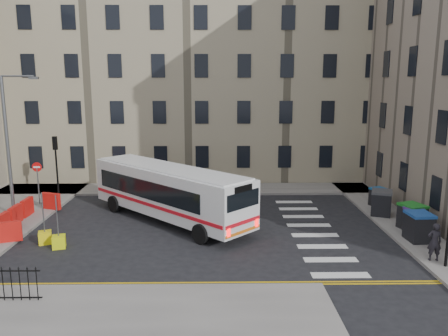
{
  "coord_description": "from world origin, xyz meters",
  "views": [
    {
      "loc": [
        -1.04,
        -22.72,
        7.82
      ],
      "look_at": [
        -0.7,
        1.74,
        3.0
      ],
      "focal_mm": 35.0,
      "sensor_mm": 36.0,
      "label": 1
    }
  ],
  "objects_px": {
    "streetlamp": "(7,145)",
    "wheelie_bin_c": "(412,217)",
    "wheelie_bin_e": "(379,197)",
    "wheelie_bin_a": "(419,227)",
    "bollard_yellow": "(59,242)",
    "wheelie_bin_b": "(415,222)",
    "wheelie_bin_d": "(381,203)",
    "bollard_chevron": "(45,238)",
    "pedestrian": "(434,242)",
    "bus": "(169,191)"
  },
  "relations": [
    {
      "from": "wheelie_bin_c",
      "to": "bollard_chevron",
      "type": "bearing_deg",
      "value": 165.8
    },
    {
      "from": "wheelie_bin_d",
      "to": "bollard_chevron",
      "type": "bearing_deg",
      "value": -145.84
    },
    {
      "from": "bus",
      "to": "wheelie_bin_c",
      "type": "xyz_separation_m",
      "value": [
        13.05,
        -2.1,
        -0.93
      ]
    },
    {
      "from": "wheelie_bin_b",
      "to": "wheelie_bin_e",
      "type": "xyz_separation_m",
      "value": [
        0.06,
        5.15,
        -0.08
      ]
    },
    {
      "from": "streetlamp",
      "to": "wheelie_bin_c",
      "type": "xyz_separation_m",
      "value": [
        22.22,
        -2.74,
        -3.5
      ]
    },
    {
      "from": "bollard_chevron",
      "to": "wheelie_bin_a",
      "type": "bearing_deg",
      "value": -0.74
    },
    {
      "from": "wheelie_bin_c",
      "to": "bollard_yellow",
      "type": "distance_m",
      "value": 18.03
    },
    {
      "from": "wheelie_bin_a",
      "to": "bollard_yellow",
      "type": "height_order",
      "value": "wheelie_bin_a"
    },
    {
      "from": "wheelie_bin_b",
      "to": "bollard_chevron",
      "type": "height_order",
      "value": "wheelie_bin_b"
    },
    {
      "from": "bus",
      "to": "wheelie_bin_e",
      "type": "height_order",
      "value": "bus"
    },
    {
      "from": "bus",
      "to": "wheelie_bin_d",
      "type": "relative_size",
      "value": 5.97
    },
    {
      "from": "wheelie_bin_b",
      "to": "wheelie_bin_c",
      "type": "height_order",
      "value": "wheelie_bin_c"
    },
    {
      "from": "wheelie_bin_a",
      "to": "wheelie_bin_e",
      "type": "relative_size",
      "value": 1.09
    },
    {
      "from": "wheelie_bin_c",
      "to": "bus",
      "type": "bearing_deg",
      "value": 152.28
    },
    {
      "from": "wheelie_bin_a",
      "to": "wheelie_bin_d",
      "type": "bearing_deg",
      "value": 90.41
    },
    {
      "from": "wheelie_bin_a",
      "to": "wheelie_bin_c",
      "type": "relative_size",
      "value": 0.93
    },
    {
      "from": "streetlamp",
      "to": "wheelie_bin_a",
      "type": "height_order",
      "value": "streetlamp"
    },
    {
      "from": "streetlamp",
      "to": "wheelie_bin_c",
      "type": "bearing_deg",
      "value": -7.03
    },
    {
      "from": "pedestrian",
      "to": "wheelie_bin_d",
      "type": "bearing_deg",
      "value": -86.69
    },
    {
      "from": "pedestrian",
      "to": "wheelie_bin_c",
      "type": "bearing_deg",
      "value": -96.71
    },
    {
      "from": "streetlamp",
      "to": "wheelie_bin_a",
      "type": "relative_size",
      "value": 5.8
    },
    {
      "from": "streetlamp",
      "to": "bollard_yellow",
      "type": "distance_m",
      "value": 7.59
    },
    {
      "from": "wheelie_bin_a",
      "to": "bus",
      "type": "bearing_deg",
      "value": 160.31
    },
    {
      "from": "wheelie_bin_c",
      "to": "wheelie_bin_d",
      "type": "bearing_deg",
      "value": 85.64
    },
    {
      "from": "wheelie_bin_b",
      "to": "wheelie_bin_e",
      "type": "height_order",
      "value": "wheelie_bin_b"
    },
    {
      "from": "pedestrian",
      "to": "bollard_yellow",
      "type": "relative_size",
      "value": 2.83
    },
    {
      "from": "wheelie_bin_a",
      "to": "wheelie_bin_b",
      "type": "xyz_separation_m",
      "value": [
        0.21,
        0.93,
        -0.06
      ]
    },
    {
      "from": "wheelie_bin_c",
      "to": "bollard_yellow",
      "type": "relative_size",
      "value": 2.51
    },
    {
      "from": "wheelie_bin_d",
      "to": "bollard_yellow",
      "type": "distance_m",
      "value": 17.87
    },
    {
      "from": "wheelie_bin_e",
      "to": "pedestrian",
      "type": "relative_size",
      "value": 0.76
    },
    {
      "from": "wheelie_bin_b",
      "to": "wheelie_bin_d",
      "type": "distance_m",
      "value": 3.4
    },
    {
      "from": "wheelie_bin_d",
      "to": "wheelie_bin_e",
      "type": "relative_size",
      "value": 1.27
    },
    {
      "from": "pedestrian",
      "to": "bollard_chevron",
      "type": "height_order",
      "value": "pedestrian"
    },
    {
      "from": "wheelie_bin_e",
      "to": "bollard_yellow",
      "type": "relative_size",
      "value": 2.15
    },
    {
      "from": "wheelie_bin_a",
      "to": "wheelie_bin_e",
      "type": "bearing_deg",
      "value": 84.36
    },
    {
      "from": "wheelie_bin_e",
      "to": "pedestrian",
      "type": "xyz_separation_m",
      "value": [
        -0.72,
        -8.53,
        0.27
      ]
    },
    {
      "from": "wheelie_bin_a",
      "to": "pedestrian",
      "type": "relative_size",
      "value": 0.83
    },
    {
      "from": "streetlamp",
      "to": "wheelie_bin_e",
      "type": "relative_size",
      "value": 6.31
    },
    {
      "from": "bus",
      "to": "pedestrian",
      "type": "xyz_separation_m",
      "value": [
        12.21,
        -6.23,
        -0.77
      ]
    },
    {
      "from": "bus",
      "to": "wheelie_bin_a",
      "type": "relative_size",
      "value": 6.95
    },
    {
      "from": "wheelie_bin_c",
      "to": "bollard_yellow",
      "type": "bearing_deg",
      "value": 167.9
    },
    {
      "from": "wheelie_bin_a",
      "to": "wheelie_bin_b",
      "type": "relative_size",
      "value": 1.05
    },
    {
      "from": "streetlamp",
      "to": "bus",
      "type": "relative_size",
      "value": 0.83
    },
    {
      "from": "wheelie_bin_b",
      "to": "wheelie_bin_c",
      "type": "bearing_deg",
      "value": 86.4
    },
    {
      "from": "streetlamp",
      "to": "bollard_chevron",
      "type": "bearing_deg",
      "value": -50.65
    },
    {
      "from": "wheelie_bin_e",
      "to": "wheelie_bin_b",
      "type": "bearing_deg",
      "value": -112.34
    },
    {
      "from": "streetlamp",
      "to": "bollard_yellow",
      "type": "bearing_deg",
      "value": -47.9
    },
    {
      "from": "bollard_chevron",
      "to": "bollard_yellow",
      "type": "bearing_deg",
      "value": -33.83
    },
    {
      "from": "pedestrian",
      "to": "wheelie_bin_e",
      "type": "bearing_deg",
      "value": -89.94
    },
    {
      "from": "wheelie_bin_a",
      "to": "pedestrian",
      "type": "distance_m",
      "value": 2.5
    }
  ]
}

